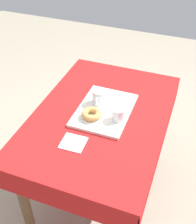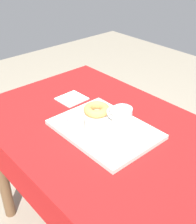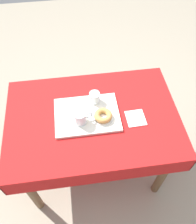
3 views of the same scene
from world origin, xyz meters
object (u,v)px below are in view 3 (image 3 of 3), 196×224
Objects in this scene: serving_tray at (87,115)px; sugar_donut_left at (103,116)px; dining_table at (93,127)px; tea_mug_left at (81,118)px; donut_plate_left at (103,117)px; paper_napkin at (136,118)px; water_glass_near at (95,98)px.

sugar_donut_left is at bearing -24.13° from serving_tray.
tea_mug_left reaches higher than dining_table.
donut_plate_left reaches higher than paper_napkin.
sugar_donut_left is (0.00, 0.00, 0.02)m from donut_plate_left.
serving_tray is at bearing 168.04° from paper_napkin.
paper_napkin is at bearing -5.73° from sugar_donut_left.
water_glass_near is 0.31m from paper_napkin.
paper_napkin is (0.26, -0.17, -0.05)m from water_glass_near.
tea_mug_left is 0.15m from sugar_donut_left.
donut_plate_left is 0.02m from sugar_donut_left.
serving_tray is 3.29× the size of paper_napkin.
water_glass_near is 0.57× the size of donut_plate_left.
tea_mug_left is (-0.05, -0.06, 0.05)m from serving_tray.
donut_plate_left is at bearing 0.00° from sugar_donut_left.
serving_tray is at bearing 159.61° from dining_table.
serving_tray is at bearing 155.87° from donut_plate_left.
dining_table is at bearing 153.94° from sugar_donut_left.
sugar_donut_left reaches higher than donut_plate_left.
water_glass_near is at bearing 55.48° from tea_mug_left.
tea_mug_left is 1.03× the size of sugar_donut_left.
sugar_donut_left is 0.22m from paper_napkin.
tea_mug_left is 0.92× the size of donut_plate_left.
dining_table is 15.22× the size of water_glass_near.
dining_table is 0.22m from tea_mug_left.
serving_tray is 0.33m from paper_napkin.
sugar_donut_left is at bearing 0.00° from donut_plate_left.
donut_plate_left is (0.04, -0.15, -0.03)m from water_glass_near.
water_glass_near is (0.11, 0.16, -0.01)m from tea_mug_left.
water_glass_near is 0.59× the size of paper_napkin.
paper_napkin is (0.37, -0.01, -0.06)m from tea_mug_left.
dining_table is 9.80× the size of sugar_donut_left.
donut_plate_left is at bearing -76.15° from water_glass_near.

